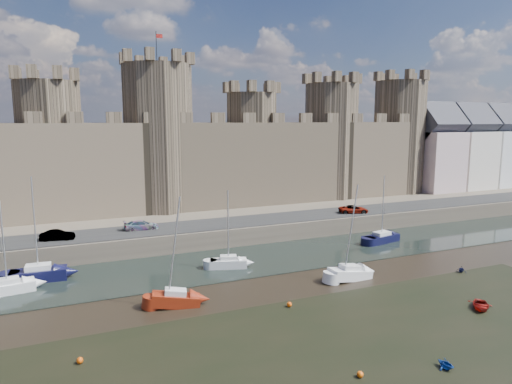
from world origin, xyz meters
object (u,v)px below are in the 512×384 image
Objects in this scene: car_1 at (57,235)px; car_3 at (354,209)px; car_2 at (141,225)px; sailboat_5 at (350,273)px; sailboat_2 at (228,262)px; sailboat_1 at (39,273)px; sailboat_0 at (7,286)px; sailboat_4 at (176,298)px; sailboat_3 at (382,237)px.

car_1 is 42.53m from car_3.
car_2 is 0.43× the size of sailboat_5.
sailboat_1 is at bearing -174.25° from sailboat_2.
car_3 is 0.41× the size of sailboat_1.
sailboat_0 is at bearing 160.62° from sailboat_5.
sailboat_1 is 1.09× the size of sailboat_4.
sailboat_5 is (33.45, -9.86, 0.00)m from sailboat_0.
sailboat_4 is at bearing 176.09° from sailboat_5.
car_3 is at bearing -91.68° from car_2.
sailboat_5 is (28.81, -19.53, -2.41)m from car_1.
sailboat_1 reaches higher than sailboat_5.
sailboat_4 reaches higher than sailboat_0.
sailboat_4 reaches higher than car_2.
sailboat_0 is 17.44m from sailboat_4.
sailboat_4 is at bearing -143.22° from car_1.
car_1 is at bearing 165.61° from sailboat_2.
sailboat_5 is at bearing -18.60° from sailboat_1.
car_3 is at bearing 39.65° from sailboat_2.
car_1 is at bearing 107.59° from car_3.
sailboat_0 reaches higher than car_3.
sailboat_1 reaches higher than car_2.
sailboat_2 is (7.84, -12.39, -2.40)m from car_2.
car_3 is at bearing 51.25° from sailboat_5.
sailboat_5 is (-12.70, -10.76, 0.00)m from sailboat_3.
car_3 is at bearing 2.74° from sailboat_0.
sailboat_5 is at bearing -22.20° from sailboat_2.
car_2 is at bearing 101.28° from sailboat_4.
sailboat_2 is (18.07, -10.88, -2.40)m from car_1.
sailboat_0 is 1.02× the size of sailboat_2.
sailboat_3 is at bearing 30.34° from sailboat_4.
car_1 is 11.00m from sailboat_0.
car_1 is 0.35× the size of sailboat_1.
car_2 is 32.37m from car_3.
sailboat_5 is (18.58, -21.04, -2.41)m from car_2.
sailboat_2 is at bearing 57.82° from sailboat_4.
sailboat_4 is at bearing -172.84° from sailboat_3.
car_1 reaches higher than car_3.
sailboat_5 is (18.85, -0.31, -0.01)m from sailboat_4.
sailboat_2 is 23.54m from sailboat_3.
sailboat_3 is 0.91× the size of sailboat_4.
car_1 reaches higher than car_2.
sailboat_5 is at bearing 11.07° from sailboat_4.
car_2 is 20.87m from sailboat_4.
sailboat_4 is 18.85m from sailboat_5.
car_1 is 0.87× the size of car_3.
sailboat_1 is (-1.94, -7.02, -2.29)m from car_1.
sailboat_1 is at bearing 126.93° from car_2.
sailboat_5 is at bearing -136.67° from car_2.
sailboat_4 reaches higher than sailboat_3.
car_3 is at bearing 71.81° from sailboat_3.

